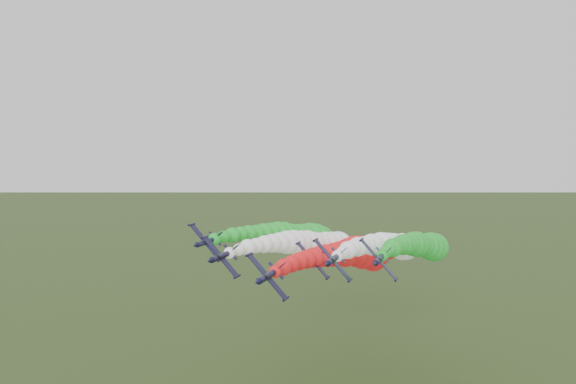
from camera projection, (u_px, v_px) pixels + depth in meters
name	position (u px, v px, depth m)	size (l,w,h in m)	color
jet_lead	(353.00, 256.00, 148.10)	(14.42, 84.45, 17.25)	black
jet_inner_left	(315.00, 244.00, 158.76)	(14.50, 84.53, 17.33)	black
jet_inner_right	(391.00, 246.00, 156.38)	(13.85, 83.88, 16.69)	black
jet_outer_left	(299.00, 235.00, 169.51)	(13.76, 83.80, 16.60)	black
jet_outer_right	(422.00, 246.00, 158.79)	(14.49, 84.52, 17.33)	black
jet_trail	(370.00, 247.00, 170.93)	(13.69, 83.73, 16.53)	black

